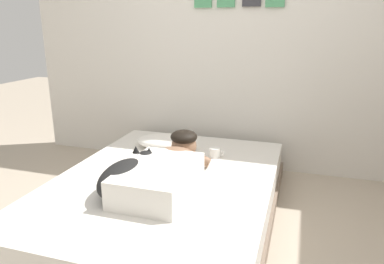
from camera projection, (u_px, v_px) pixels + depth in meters
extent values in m
plane|color=tan|center=(181.00, 260.00, 2.09)|extent=(12.29, 12.29, 0.00)
cube|color=silver|center=(239.00, 33.00, 3.21)|extent=(4.15, 0.10, 2.50)
cube|color=#726051|center=(166.00, 209.00, 2.57)|extent=(1.50, 2.06, 0.11)
cube|color=silver|center=(165.00, 190.00, 2.52)|extent=(1.46, 1.99, 0.19)
ellipsoid|color=white|center=(166.00, 142.00, 3.07)|extent=(0.52, 0.32, 0.11)
cube|color=silver|center=(159.00, 179.00, 2.24)|extent=(0.42, 0.64, 0.18)
ellipsoid|color=#8C664C|center=(177.00, 158.00, 2.55)|extent=(0.32, 0.20, 0.16)
sphere|color=#8C664C|center=(184.00, 146.00, 2.68)|extent=(0.19, 0.19, 0.19)
ellipsoid|color=black|center=(184.00, 137.00, 2.66)|extent=(0.20, 0.20, 0.10)
cylinder|color=#8C664C|center=(171.00, 154.00, 2.71)|extent=(0.23, 0.07, 0.14)
cylinder|color=#8C664C|center=(196.00, 157.00, 2.65)|extent=(0.23, 0.07, 0.14)
ellipsoid|color=black|center=(124.00, 178.00, 2.24)|extent=(0.26, 0.48, 0.20)
sphere|color=black|center=(146.00, 161.00, 2.46)|extent=(0.15, 0.15, 0.15)
cone|color=black|center=(136.00, 149.00, 2.48)|extent=(0.05, 0.05, 0.05)
cone|color=black|center=(149.00, 151.00, 2.45)|extent=(0.05, 0.05, 0.05)
cylinder|color=white|center=(215.00, 152.00, 2.87)|extent=(0.09, 0.09, 0.07)
torus|color=white|center=(222.00, 153.00, 2.85)|extent=(0.05, 0.01, 0.05)
cube|color=black|center=(128.00, 181.00, 2.42)|extent=(0.07, 0.14, 0.01)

